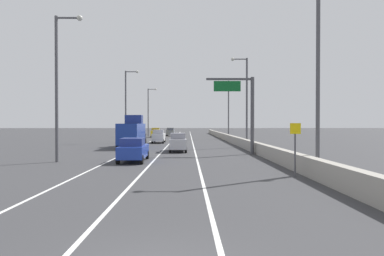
{
  "coord_description": "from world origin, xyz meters",
  "views": [
    {
      "loc": [
        0.74,
        -6.34,
        2.97
      ],
      "look_at": [
        1.46,
        51.4,
        2.23
      ],
      "focal_mm": 31.53,
      "sensor_mm": 36.0,
      "label": 1
    }
  ],
  "objects_px": {
    "box_truck": "(132,133)",
    "overhead_sign_gantry": "(245,106)",
    "lamp_post_left_mid": "(127,102)",
    "lamp_post_right_near": "(314,66)",
    "car_white_2": "(159,136)",
    "car_black_4": "(138,137)",
    "car_blue_1": "(133,150)",
    "lamp_post_right_second": "(245,96)",
    "lamp_post_left_far": "(149,109)",
    "lamp_post_right_third": "(227,106)",
    "car_yellow_0": "(156,133)",
    "speed_advisory_sign": "(295,145)",
    "car_silver_3": "(178,142)",
    "lamp_post_left_near": "(59,79)",
    "car_gray_5": "(171,132)"
  },
  "relations": [
    {
      "from": "lamp_post_left_mid",
      "to": "car_gray_5",
      "type": "relative_size",
      "value": 2.67
    },
    {
      "from": "lamp_post_right_near",
      "to": "car_blue_1",
      "type": "height_order",
      "value": "lamp_post_right_near"
    },
    {
      "from": "lamp_post_right_second",
      "to": "car_blue_1",
      "type": "height_order",
      "value": "lamp_post_right_second"
    },
    {
      "from": "lamp_post_right_near",
      "to": "lamp_post_right_second",
      "type": "height_order",
      "value": "same"
    },
    {
      "from": "car_black_4",
      "to": "box_truck",
      "type": "distance_m",
      "value": 7.97
    },
    {
      "from": "lamp_post_left_near",
      "to": "box_truck",
      "type": "height_order",
      "value": "lamp_post_left_near"
    },
    {
      "from": "lamp_post_right_third",
      "to": "lamp_post_left_near",
      "type": "bearing_deg",
      "value": -114.33
    },
    {
      "from": "overhead_sign_gantry",
      "to": "lamp_post_right_near",
      "type": "xyz_separation_m",
      "value": [
        2.04,
        -12.54,
        1.71
      ]
    },
    {
      "from": "speed_advisory_sign",
      "to": "car_black_4",
      "type": "relative_size",
      "value": 0.63
    },
    {
      "from": "lamp_post_right_near",
      "to": "box_truck",
      "type": "height_order",
      "value": "lamp_post_right_near"
    },
    {
      "from": "lamp_post_right_near",
      "to": "car_blue_1",
      "type": "bearing_deg",
      "value": 152.17
    },
    {
      "from": "speed_advisory_sign",
      "to": "car_blue_1",
      "type": "relative_size",
      "value": 0.64
    },
    {
      "from": "lamp_post_right_near",
      "to": "car_white_2",
      "type": "bearing_deg",
      "value": 110.76
    },
    {
      "from": "car_blue_1",
      "to": "speed_advisory_sign",
      "type": "bearing_deg",
      "value": -36.98
    },
    {
      "from": "overhead_sign_gantry",
      "to": "car_silver_3",
      "type": "relative_size",
      "value": 1.56
    },
    {
      "from": "lamp_post_left_far",
      "to": "car_silver_3",
      "type": "relative_size",
      "value": 2.36
    },
    {
      "from": "lamp_post_left_far",
      "to": "box_truck",
      "type": "bearing_deg",
      "value": -86.63
    },
    {
      "from": "lamp_post_left_near",
      "to": "car_gray_5",
      "type": "distance_m",
      "value": 55.85
    },
    {
      "from": "lamp_post_right_second",
      "to": "car_silver_3",
      "type": "relative_size",
      "value": 2.36
    },
    {
      "from": "lamp_post_right_near",
      "to": "car_yellow_0",
      "type": "distance_m",
      "value": 55.8
    },
    {
      "from": "car_black_4",
      "to": "lamp_post_right_near",
      "type": "bearing_deg",
      "value": -63.36
    },
    {
      "from": "lamp_post_right_second",
      "to": "car_blue_1",
      "type": "xyz_separation_m",
      "value": [
        -11.48,
        -16.13,
        -5.5
      ]
    },
    {
      "from": "speed_advisory_sign",
      "to": "lamp_post_left_near",
      "type": "xyz_separation_m",
      "value": [
        -15.89,
        7.47,
        4.67
      ]
    },
    {
      "from": "lamp_post_right_near",
      "to": "lamp_post_left_near",
      "type": "distance_m",
      "value": 18.48
    },
    {
      "from": "box_truck",
      "to": "lamp_post_left_mid",
      "type": "bearing_deg",
      "value": 103.17
    },
    {
      "from": "car_gray_5",
      "to": "speed_advisory_sign",
      "type": "bearing_deg",
      "value": -80.79
    },
    {
      "from": "car_black_4",
      "to": "car_blue_1",
      "type": "bearing_deg",
      "value": -82.52
    },
    {
      "from": "car_blue_1",
      "to": "car_silver_3",
      "type": "relative_size",
      "value": 0.97
    },
    {
      "from": "car_yellow_0",
      "to": "car_gray_5",
      "type": "height_order",
      "value": "car_yellow_0"
    },
    {
      "from": "car_silver_3",
      "to": "lamp_post_left_near",
      "type": "bearing_deg",
      "value": -132.17
    },
    {
      "from": "lamp_post_left_near",
      "to": "box_truck",
      "type": "xyz_separation_m",
      "value": [
        2.96,
        15.82,
        -4.58
      ]
    },
    {
      "from": "car_white_2",
      "to": "car_blue_1",
      "type": "bearing_deg",
      "value": -89.44
    },
    {
      "from": "lamp_post_left_far",
      "to": "car_yellow_0",
      "type": "bearing_deg",
      "value": -70.49
    },
    {
      "from": "lamp_post_left_far",
      "to": "car_black_4",
      "type": "distance_m",
      "value": 30.51
    },
    {
      "from": "lamp_post_right_third",
      "to": "lamp_post_left_mid",
      "type": "relative_size",
      "value": 1.0
    },
    {
      "from": "lamp_post_left_near",
      "to": "box_truck",
      "type": "distance_m",
      "value": 16.73
    },
    {
      "from": "overhead_sign_gantry",
      "to": "lamp_post_right_third",
      "type": "bearing_deg",
      "value": 86.31
    },
    {
      "from": "overhead_sign_gantry",
      "to": "car_black_4",
      "type": "relative_size",
      "value": 1.59
    },
    {
      "from": "car_yellow_0",
      "to": "car_gray_5",
      "type": "distance_m",
      "value": 8.2
    },
    {
      "from": "lamp_post_left_mid",
      "to": "speed_advisory_sign",
      "type": "bearing_deg",
      "value": -65.68
    },
    {
      "from": "lamp_post_left_mid",
      "to": "car_yellow_0",
      "type": "height_order",
      "value": "lamp_post_left_mid"
    },
    {
      "from": "overhead_sign_gantry",
      "to": "box_truck",
      "type": "xyz_separation_m",
      "value": [
        -12.48,
        9.27,
        -2.87
      ]
    },
    {
      "from": "overhead_sign_gantry",
      "to": "lamp_post_left_mid",
      "type": "relative_size",
      "value": 0.66
    },
    {
      "from": "box_truck",
      "to": "overhead_sign_gantry",
      "type": "bearing_deg",
      "value": -36.61
    },
    {
      "from": "speed_advisory_sign",
      "to": "car_blue_1",
      "type": "bearing_deg",
      "value": 143.02
    },
    {
      "from": "lamp_post_right_third",
      "to": "lamp_post_left_far",
      "type": "distance_m",
      "value": 22.48
    },
    {
      "from": "lamp_post_right_third",
      "to": "box_truck",
      "type": "relative_size",
      "value": 1.39
    },
    {
      "from": "lamp_post_left_mid",
      "to": "lamp_post_right_near",
      "type": "bearing_deg",
      "value": -62.5
    },
    {
      "from": "lamp_post_right_near",
      "to": "car_white_2",
      "type": "distance_m",
      "value": 34.52
    },
    {
      "from": "overhead_sign_gantry",
      "to": "car_blue_1",
      "type": "xyz_separation_m",
      "value": [
        -9.8,
        -6.3,
        -3.79
      ]
    }
  ]
}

